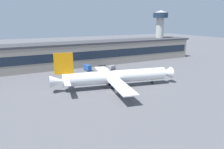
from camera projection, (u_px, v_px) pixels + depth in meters
ground_plane at (113, 92)px, 91.79m from camera, size 600.00×600.00×0.00m
terminal_building at (70, 54)px, 141.90m from camera, size 192.10×20.13×15.54m
airliner at (114, 77)px, 97.51m from camera, size 57.36×49.17×16.82m
control_tower at (160, 28)px, 176.09m from camera, size 11.98×11.98×37.48m
crew_van at (112, 67)px, 132.42m from camera, size 5.60×4.50×2.55m
follow_me_car at (102, 67)px, 136.43m from camera, size 4.53×2.29×1.85m
stair_truck at (87, 67)px, 130.17m from camera, size 3.20×6.27×3.55m
traffic_cone_0 at (154, 94)px, 88.54m from camera, size 0.47×0.47×0.59m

